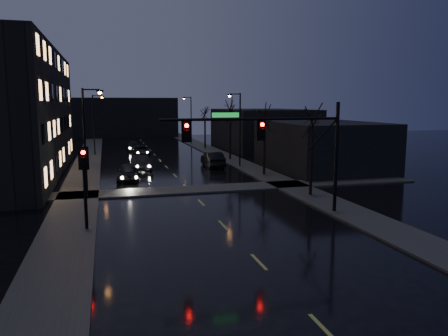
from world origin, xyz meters
TOP-DOWN VIEW (x-y plane):
  - ground at (0.00, 0.00)m, footprint 160.00×160.00m
  - sidewalk_left at (-8.50, 35.00)m, footprint 3.00×140.00m
  - sidewalk_right at (8.50, 35.00)m, footprint 3.00×140.00m
  - sidewalk_cross at (0.00, 18.50)m, footprint 40.00×3.00m
  - commercial_right_near at (15.50, 26.00)m, footprint 10.00×14.00m
  - commercial_right_far at (17.00, 48.00)m, footprint 12.00×18.00m
  - far_block at (-3.00, 78.00)m, footprint 22.00×10.00m
  - signal_mast at (3.85, 9.00)m, footprint 11.11×0.41m
  - signal_pole_left at (-7.50, 8.99)m, footprint 0.35×0.41m
  - tree_near at (8.40, 14.00)m, footprint 3.52×3.52m
  - tree_mid_a at (8.40, 24.00)m, footprint 3.30×3.30m
  - tree_mid_b at (8.40, 36.00)m, footprint 3.74×3.74m
  - tree_far at (8.40, 50.00)m, footprint 3.43×3.43m
  - streetlight_l_near at (-7.58, 18.00)m, footprint 1.53×0.28m
  - streetlight_l_far at (-7.58, 45.00)m, footprint 1.53×0.28m
  - streetlight_r_mid at (7.58, 30.00)m, footprint 1.53×0.28m
  - streetlight_r_far at (7.58, 58.00)m, footprint 1.53×0.28m
  - oncoming_car_a at (-4.51, 24.29)m, footprint 2.33×4.73m
  - oncoming_car_b at (-2.80, 30.74)m, footprint 2.02×4.64m
  - oncoming_car_c at (-1.80, 43.53)m, footprint 2.32×4.79m
  - oncoming_car_d at (-2.49, 49.41)m, footprint 2.01×4.76m
  - lead_car at (4.91, 30.70)m, footprint 1.80×5.03m

SIDE VIEW (x-z plane):
  - ground at x=0.00m, z-range 0.00..0.00m
  - sidewalk_left at x=-8.50m, z-range 0.00..0.12m
  - sidewalk_right at x=8.50m, z-range 0.00..0.12m
  - sidewalk_cross at x=0.00m, z-range 0.00..0.12m
  - oncoming_car_c at x=-1.80m, z-range 0.00..1.32m
  - oncoming_car_d at x=-2.49m, z-range 0.00..1.37m
  - oncoming_car_b at x=-2.80m, z-range 0.00..1.48m
  - oncoming_car_a at x=-4.51m, z-range 0.00..1.55m
  - lead_car at x=4.91m, z-range 0.00..1.65m
  - commercial_right_near at x=15.50m, z-range 0.00..5.00m
  - commercial_right_far at x=17.00m, z-range 0.00..6.00m
  - signal_pole_left at x=-7.50m, z-range 0.75..5.27m
  - far_block at x=-3.00m, z-range 0.00..8.00m
  - streetlight_l_near at x=-7.58m, z-range 0.77..8.77m
  - streetlight_l_far at x=-7.58m, z-range 0.77..8.77m
  - streetlight_r_mid at x=7.58m, z-range 0.77..8.77m
  - streetlight_r_far at x=7.58m, z-range 0.77..8.77m
  - signal_mast at x=3.85m, z-range 1.37..8.37m
  - tree_mid_a at x=8.40m, z-range 2.04..9.61m
  - tree_far at x=8.40m, z-range 2.12..10.00m
  - tree_near at x=8.40m, z-range 2.18..10.26m
  - tree_mid_b at x=8.40m, z-range 2.32..10.90m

